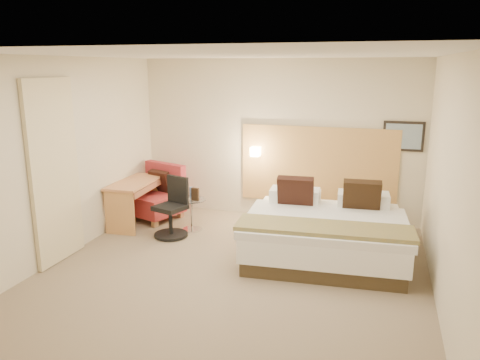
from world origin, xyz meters
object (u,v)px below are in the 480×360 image
(lounge_chair, at_px, (156,197))
(desk, at_px, (136,190))
(bed, at_px, (326,231))
(side_table, at_px, (192,213))
(desk_chair, at_px, (172,212))

(lounge_chair, bearing_deg, desk, -108.15)
(bed, xyz_separation_m, side_table, (-2.17, 0.36, -0.05))
(desk, relative_size, desk_chair, 1.31)
(side_table, relative_size, desk, 0.43)
(side_table, bearing_deg, lounge_chair, 153.08)
(bed, height_order, lounge_chair, bed)
(side_table, distance_m, desk_chair, 0.39)
(lounge_chair, distance_m, desk_chair, 1.02)
(bed, distance_m, side_table, 2.20)
(desk_chair, bearing_deg, desk, 156.73)
(side_table, distance_m, desk, 1.03)
(bed, bearing_deg, side_table, 170.57)
(bed, relative_size, desk_chair, 2.47)
(lounge_chair, height_order, desk_chair, same)
(desk, bearing_deg, lounge_chair, 71.85)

